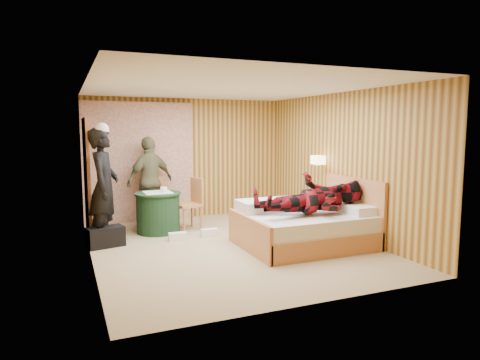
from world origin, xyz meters
name	(u,v)px	position (x,y,z in m)	size (l,w,h in m)	color
floor	(230,246)	(0.00, 0.00, 0.00)	(4.20, 5.00, 0.01)	tan
ceiling	(229,87)	(0.00, 0.00, 2.50)	(4.20, 5.00, 0.01)	white
wall_back	(187,158)	(0.00, 2.50, 1.25)	(4.20, 0.02, 2.50)	gold
wall_left	(89,174)	(-2.10, 0.00, 1.25)	(0.02, 5.00, 2.50)	gold
wall_right	(341,164)	(2.10, 0.00, 1.25)	(0.02, 5.00, 2.50)	gold
curtain	(140,162)	(-1.00, 2.43, 1.20)	(2.20, 0.08, 2.40)	beige
doorway	(87,179)	(-2.06, 1.40, 1.02)	(0.06, 0.90, 2.05)	black
wall_lamp	(318,160)	(1.92, 0.45, 1.30)	(0.26, 0.24, 0.16)	gold
bed	(304,226)	(1.13, -0.42, 0.31)	(1.98, 1.54, 1.06)	tan
nightstand	(321,217)	(1.88, 0.27, 0.26)	(0.39, 0.53, 0.51)	tan
round_table	(158,212)	(-0.87, 1.35, 0.37)	(0.83, 0.83, 0.74)	#1D4022
chair_far	(153,197)	(-0.84, 2.01, 0.54)	(0.54, 0.54, 0.93)	tan
chair_near	(192,200)	(-0.23, 1.37, 0.56)	(0.52, 0.52, 0.96)	tan
duffel_bag	(105,237)	(-1.85, 0.70, 0.16)	(0.56, 0.30, 0.32)	black
sneaker_left	(209,233)	(-0.11, 0.71, 0.06)	(0.29, 0.12, 0.13)	white
sneaker_right	(178,236)	(-0.69, 0.65, 0.07)	(0.30, 0.12, 0.13)	white
woman_standing	(104,187)	(-1.83, 0.87, 0.94)	(0.69, 0.45, 1.88)	black
man_at_table	(150,181)	(-0.87, 2.05, 0.86)	(1.01, 0.42, 1.72)	#696846
man_on_bed	(314,188)	(1.15, -0.65, 0.96)	(1.77, 0.67, 0.86)	maroon
book_lower	(322,204)	(1.88, 0.22, 0.52)	(0.17, 0.22, 0.02)	white
book_upper	(322,203)	(1.88, 0.22, 0.54)	(0.16, 0.22, 0.02)	white
cup_nightstand	(317,200)	(1.88, 0.40, 0.55)	(0.10, 0.10, 0.09)	white
cup_table	(164,189)	(-0.77, 1.30, 0.79)	(0.12, 0.12, 0.10)	white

